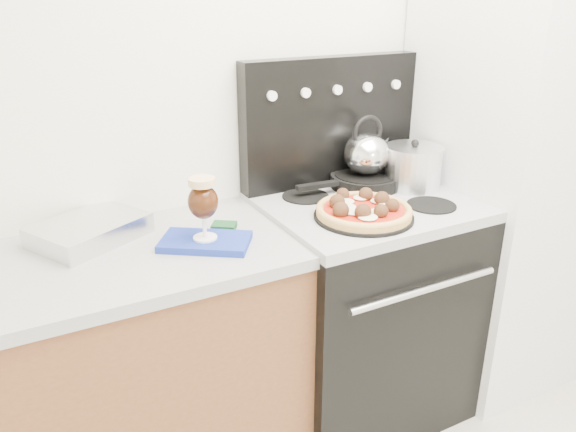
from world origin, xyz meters
TOP-DOWN VIEW (x-y plane):
  - base_cabinet at (-1.02, 1.20)m, footprint 1.45×0.60m
  - countertop at (-1.02, 1.20)m, footprint 1.48×0.63m
  - stove_body at (0.08, 1.18)m, footprint 0.76×0.65m
  - cooktop at (0.08, 1.18)m, footprint 0.76×0.65m
  - backguard at (0.08, 1.45)m, footprint 0.76×0.08m
  - fridge at (0.78, 1.15)m, footprint 0.64×0.68m
  - foil_sheet at (-0.89, 1.35)m, footprint 0.41×0.37m
  - oven_mitt at (-0.58, 1.13)m, footprint 0.32×0.29m
  - beer_glass at (-0.58, 1.13)m, footprint 0.10×0.10m
  - pizza_pan at (-0.03, 1.05)m, footprint 0.39×0.39m
  - pizza at (-0.03, 1.05)m, footprint 0.39×0.39m
  - skillet at (0.17, 1.32)m, footprint 0.30×0.30m
  - tea_kettle at (0.17, 1.32)m, footprint 0.18×0.18m
  - stock_pot at (0.33, 1.22)m, footprint 0.27×0.27m

SIDE VIEW (x-z plane):
  - base_cabinet at x=-1.02m, z-range 0.00..0.86m
  - stove_body at x=0.08m, z-range 0.00..0.88m
  - countertop at x=-1.02m, z-range 0.86..0.90m
  - cooktop at x=0.08m, z-range 0.88..0.92m
  - oven_mitt at x=-0.58m, z-range 0.90..0.92m
  - pizza_pan at x=-0.03m, z-range 0.92..0.93m
  - foil_sheet at x=-0.89m, z-range 0.90..0.97m
  - skillet at x=0.17m, z-range 0.92..0.97m
  - fridge at x=0.78m, z-range 0.00..1.90m
  - pizza at x=-0.03m, z-range 0.93..0.98m
  - stock_pot at x=0.33m, z-range 0.92..1.08m
  - beer_glass at x=-0.58m, z-range 0.92..1.13m
  - tea_kettle at x=0.17m, z-range 0.97..1.17m
  - backguard at x=0.08m, z-range 0.92..1.42m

